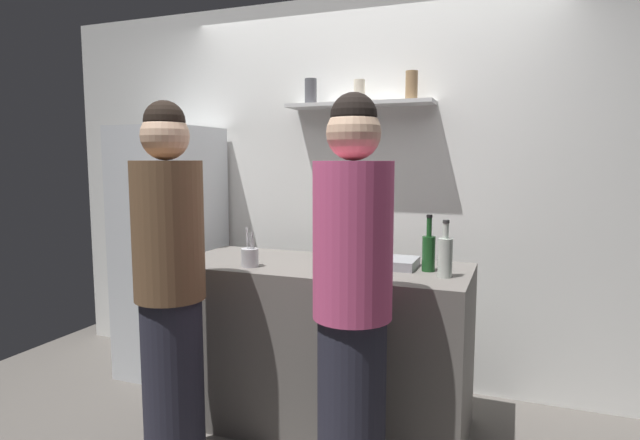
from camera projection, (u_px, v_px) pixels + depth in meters
name	position (u px, v px, depth m)	size (l,w,h in m)	color
back_wall_assembly	(365.00, 191.00, 3.55)	(4.80, 0.32, 2.60)	white
refrigerator	(171.00, 251.00, 3.70)	(0.57, 0.67, 1.74)	silver
counter	(320.00, 344.00, 2.97)	(1.65, 0.70, 0.94)	#66605B
baking_pan	(385.00, 262.00, 2.85)	(0.34, 0.24, 0.05)	gray
utensil_holder	(250.00, 257.00, 2.84)	(0.09, 0.09, 0.22)	#B2B2B7
wine_bottle_pale_glass	(445.00, 256.00, 2.58)	(0.07, 0.07, 0.29)	#B2BFB2
wine_bottle_green_glass	(429.00, 251.00, 2.72)	(0.07, 0.07, 0.30)	#19471E
water_bottle_plastic	(339.00, 253.00, 2.69)	(0.09, 0.09, 0.23)	silver
person_brown_jacket	(170.00, 288.00, 2.52)	(0.34, 0.34, 1.80)	#262633
person_pink_top	(352.00, 305.00, 2.22)	(0.34, 0.34, 1.79)	#262633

